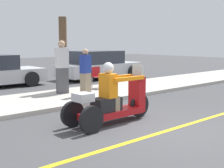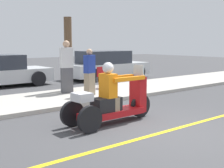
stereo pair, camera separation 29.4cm
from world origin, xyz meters
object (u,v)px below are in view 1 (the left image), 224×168
object	(u,v)px
folding_chair_curbside	(98,75)
parked_car_lot_left	(99,65)
tree_trunk	(63,54)
motorcycle_trike	(112,102)
spectator_by_tree	(86,73)
spectator_near_curb	(62,68)

from	to	relation	value
folding_chair_curbside	parked_car_lot_left	xyz separation A→B (m)	(2.71, 3.23, 0.06)
tree_trunk	motorcycle_trike	bearing A→B (deg)	-108.82
folding_chair_curbside	tree_trunk	bearing A→B (deg)	164.82
spectator_by_tree	spectator_near_curb	bearing A→B (deg)	109.27
spectator_by_tree	folding_chair_curbside	bearing A→B (deg)	36.23
motorcycle_trike	folding_chair_curbside	bearing A→B (deg)	54.46
motorcycle_trike	spectator_near_curb	size ratio (longest dim) A/B	1.32
spectator_near_curb	spectator_by_tree	bearing A→B (deg)	-70.73
motorcycle_trike	spectator_by_tree	bearing A→B (deg)	63.84
spectator_near_curb	parked_car_lot_left	size ratio (longest dim) A/B	0.40
folding_chair_curbside	parked_car_lot_left	size ratio (longest dim) A/B	0.18
motorcycle_trike	spectator_near_curb	world-z (taller)	spectator_near_curb
motorcycle_trike	spectator_near_curb	distance (m)	4.00
spectator_near_curb	parked_car_lot_left	world-z (taller)	spectator_near_curb
motorcycle_trike	folding_chair_curbside	size ratio (longest dim) A/B	2.94
parked_car_lot_left	tree_trunk	size ratio (longest dim) A/B	1.71
spectator_by_tree	parked_car_lot_left	world-z (taller)	spectator_by_tree
spectator_near_curb	parked_car_lot_left	distance (m)	5.51
spectator_near_curb	folding_chair_curbside	distance (m)	1.72
spectator_near_curb	tree_trunk	distance (m)	0.72
spectator_near_curb	spectator_by_tree	size ratio (longest dim) A/B	1.18
motorcycle_trike	parked_car_lot_left	bearing A→B (deg)	52.39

